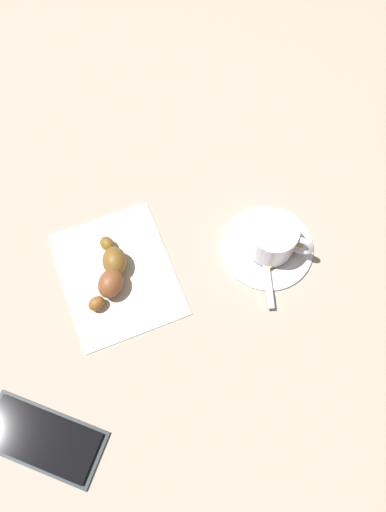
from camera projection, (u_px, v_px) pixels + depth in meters
name	position (u px, v px, depth m)	size (l,w,h in m)	color
ground_plane	(192.00, 261.00, 0.71)	(1.80, 1.80, 0.00)	#B09F8D
saucer	(267.00, 246.00, 0.71)	(0.13, 0.13, 0.01)	white
espresso_cup	(273.00, 235.00, 0.68)	(0.09, 0.07, 0.05)	white
teaspoon	(264.00, 247.00, 0.70)	(0.03, 0.13, 0.01)	silver
sugar_packet	(283.00, 253.00, 0.70)	(0.06, 0.02, 0.01)	tan
napkin	(118.00, 273.00, 0.70)	(0.15, 0.18, 0.00)	silver
croissant	(111.00, 272.00, 0.68)	(0.06, 0.11, 0.03)	brown
cell_phone	(42.00, 439.00, 0.62)	(0.17, 0.14, 0.01)	black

